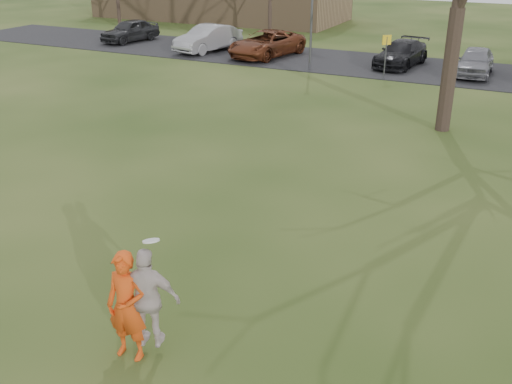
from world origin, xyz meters
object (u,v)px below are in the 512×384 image
player_defender (127,306)px  car_4 (475,61)px  car_0 (130,30)px  car_2 (267,44)px  catching_play (149,298)px  car_3 (401,54)px  car_1 (208,38)px

player_defender → car_4: size_ratio=0.49×
car_4 → car_0: bearing=176.7°
car_2 → car_0: bearing=-173.2°
car_0 → catching_play: size_ratio=2.17×
player_defender → car_0: size_ratio=0.47×
catching_play → car_4: bearing=85.6°
car_3 → car_4: (3.77, -0.58, 0.03)m
car_0 → car_4: (21.18, -0.55, -0.03)m
car_3 → catching_play: 25.05m
car_2 → car_4: bearing=11.5°
car_4 → car_3: bearing=169.5°
player_defender → car_1: bearing=112.3°
car_1 → catching_play: (13.11, -24.21, 0.31)m
player_defender → car_2: size_ratio=0.37×
player_defender → catching_play: (0.31, 0.18, 0.13)m
car_1 → car_4: size_ratio=1.16×
player_defender → car_0: (-19.01, 25.12, -0.22)m
car_0 → car_3: size_ratio=0.92×
player_defender → car_3: player_defender is taller
car_4 → car_2: bearing=179.0°
player_defender → car_4: (2.17, 24.57, -0.25)m
player_defender → car_1: size_ratio=0.42×
car_2 → car_4: car_2 is taller
car_1 → car_2: car_1 is taller
car_0 → catching_play: bearing=-42.4°
car_0 → car_2: 10.02m
car_1 → car_3: car_1 is taller
player_defender → catching_play: size_ratio=1.01×
car_1 → catching_play: bearing=-49.5°
catching_play → car_1: bearing=118.4°
car_2 → car_1: bearing=-168.7°
catching_play → car_0: bearing=127.8°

